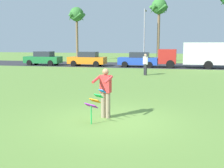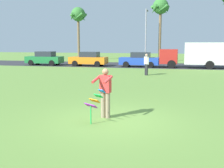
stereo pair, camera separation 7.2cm
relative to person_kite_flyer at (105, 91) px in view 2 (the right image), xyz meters
The scene contains 12 objects.
ground_plane 1.03m from the person_kite_flyer, 37.62° to the right, with size 120.00×120.00×0.00m, color olive.
road_strip 23.18m from the person_kite_flyer, 89.23° to the left, with size 120.00×8.00×0.01m, color #2D2D33.
person_kite_flyer is the anchor object (origin of this frame).
kite_held 0.76m from the person_kite_flyer, 103.72° to the right, with size 0.65×0.73×1.08m.
parked_car_green 24.31m from the person_kite_flyer, 121.37° to the left, with size 4.21×1.85×1.60m.
parked_car_orange 22.00m from the person_kite_flyer, 109.31° to the left, with size 4.24×1.91×1.60m.
parked_car_blue 20.82m from the person_kite_flyer, 94.23° to the left, with size 4.22×1.87×1.60m.
parked_truck_red_cab 21.23m from the person_kite_flyer, 77.98° to the left, with size 6.76×2.26×2.62m.
palm_tree_left_near 33.95m from the person_kite_flyer, 111.35° to the left, with size 2.58×2.71×7.85m.
palm_tree_right_near 30.63m from the person_kite_flyer, 89.96° to the left, with size 2.58×2.71×8.52m.
streetlight_pole 28.49m from the person_kite_flyer, 93.47° to the left, with size 0.24×1.65×7.00m.
person_walker_near 13.20m from the person_kite_flyer, 89.94° to the left, with size 0.41×0.45×1.73m.
Camera 2 is at (2.05, -8.91, 2.60)m, focal length 44.65 mm.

